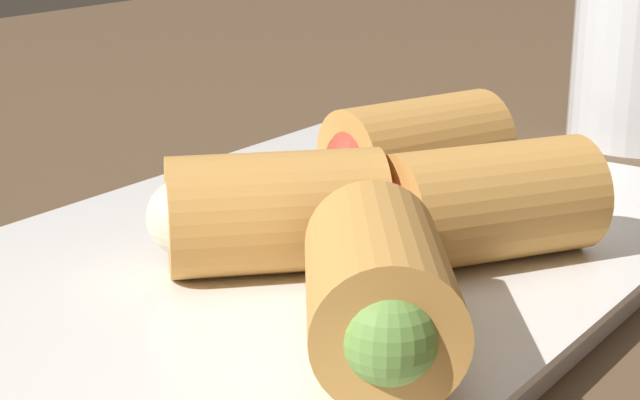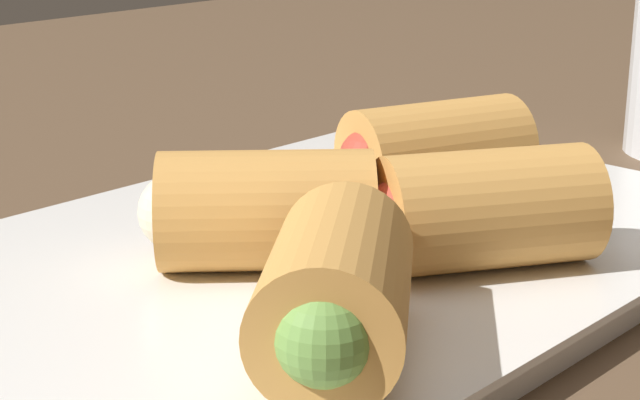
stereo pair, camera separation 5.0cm
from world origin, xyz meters
TOP-DOWN VIEW (x-y plane):
  - table_surface at (0.00, 0.00)cm, footprint 180.00×140.00cm
  - serving_plate at (-3.80, 1.04)cm, footprint 35.11×22.83cm
  - roll_front_left at (-11.02, -6.35)cm, footprint 8.62×7.99cm
  - roll_front_right at (3.14, 1.33)cm, footprint 8.63×6.64cm
  - roll_back_left at (-1.83, -4.71)cm, footprint 8.69×7.65cm
  - roll_back_right at (-7.27, 0.95)cm, footprint 8.42×8.33cm

SIDE VIEW (x-z plane):
  - table_surface at x=0.00cm, z-range 0.00..2.00cm
  - serving_plate at x=-3.80cm, z-range 2.01..3.51cm
  - roll_front_left at x=-11.02cm, z-range 3.50..7.79cm
  - roll_front_right at x=3.14cm, z-range 3.50..7.79cm
  - roll_back_left at x=-1.83cm, z-range 3.50..7.79cm
  - roll_back_right at x=-7.27cm, z-range 3.50..7.79cm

